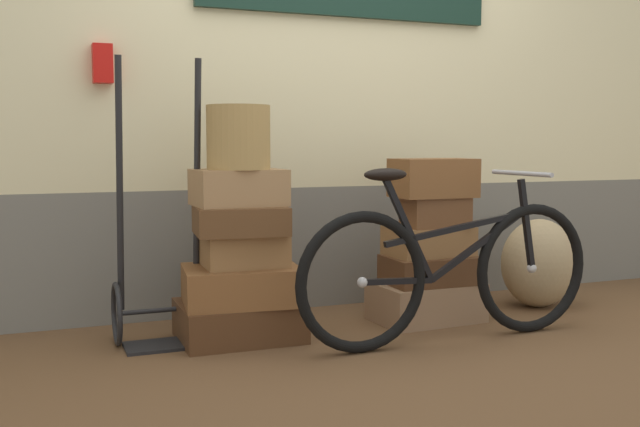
# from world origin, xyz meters

# --- Properties ---
(ground) EXTENTS (9.49, 5.20, 0.06)m
(ground) POSITION_xyz_m (0.00, 0.00, -0.03)
(ground) COLOR brown
(station_building) EXTENTS (7.49, 0.74, 2.40)m
(station_building) POSITION_xyz_m (0.01, 0.85, 1.20)
(station_building) COLOR slate
(station_building) RESTS_ON ground
(suitcase_0) EXTENTS (0.60, 0.46, 0.19)m
(suitcase_0) POSITION_xyz_m (-0.71, 0.22, 0.09)
(suitcase_0) COLOR #4C2D19
(suitcase_0) RESTS_ON ground
(suitcase_1) EXTENTS (0.61, 0.47, 0.18)m
(suitcase_1) POSITION_xyz_m (-0.70, 0.20, 0.28)
(suitcase_1) COLOR brown
(suitcase_1) RESTS_ON suitcase_0
(suitcase_2) EXTENTS (0.41, 0.36, 0.16)m
(suitcase_2) POSITION_xyz_m (-0.68, 0.24, 0.45)
(suitcase_2) COLOR olive
(suitcase_2) RESTS_ON suitcase_1
(suitcase_3) EXTENTS (0.47, 0.40, 0.14)m
(suitcase_3) POSITION_xyz_m (-0.71, 0.19, 0.60)
(suitcase_3) COLOR brown
(suitcase_3) RESTS_ON suitcase_2
(suitcase_4) EXTENTS (0.44, 0.34, 0.18)m
(suitcase_4) POSITION_xyz_m (-0.70, 0.24, 0.76)
(suitcase_4) COLOR #9E754C
(suitcase_4) RESTS_ON suitcase_3
(suitcase_5) EXTENTS (0.59, 0.42, 0.21)m
(suitcase_5) POSITION_xyz_m (0.36, 0.22, 0.11)
(suitcase_5) COLOR #937051
(suitcase_5) RESTS_ON ground
(suitcase_6) EXTENTS (0.50, 0.33, 0.15)m
(suitcase_6) POSITION_xyz_m (0.37, 0.19, 0.29)
(suitcase_6) COLOR #4C2D19
(suitcase_6) RESTS_ON suitcase_5
(suitcase_7) EXTENTS (0.46, 0.31, 0.16)m
(suitcase_7) POSITION_xyz_m (0.38, 0.23, 0.44)
(suitcase_7) COLOR olive
(suitcase_7) RESTS_ON suitcase_6
(suitcase_8) EXTENTS (0.34, 0.25, 0.16)m
(suitcase_8) POSITION_xyz_m (0.40, 0.20, 0.60)
(suitcase_8) COLOR brown
(suitcase_8) RESTS_ON suitcase_7
(suitcase_9) EXTENTS (0.43, 0.28, 0.21)m
(suitcase_9) POSITION_xyz_m (0.38, 0.20, 0.79)
(suitcase_9) COLOR brown
(suitcase_9) RESTS_ON suitcase_8
(wicker_basket) EXTENTS (0.31, 0.31, 0.31)m
(wicker_basket) POSITION_xyz_m (-0.70, 0.21, 1.01)
(wicker_basket) COLOR #A8844C
(wicker_basket) RESTS_ON suitcase_4
(luggage_trolley) EXTENTS (0.46, 0.38, 1.39)m
(luggage_trolley) POSITION_xyz_m (-1.07, 0.31, 0.31)
(luggage_trolley) COLOR black
(luggage_trolley) RESTS_ON ground
(burlap_sack) EXTENTS (0.46, 0.39, 0.53)m
(burlap_sack) POSITION_xyz_m (1.15, 0.27, 0.26)
(burlap_sack) COLOR tan
(burlap_sack) RESTS_ON ground
(bicycle) EXTENTS (1.65, 0.46, 0.86)m
(bicycle) POSITION_xyz_m (0.25, -0.21, 0.36)
(bicycle) COLOR black
(bicycle) RESTS_ON ground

